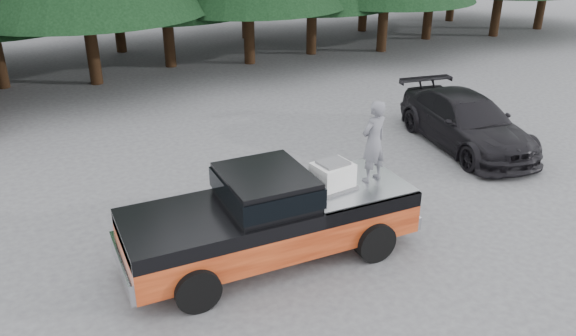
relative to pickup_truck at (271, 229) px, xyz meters
name	(u,v)px	position (x,y,z in m)	size (l,w,h in m)	color
ground	(249,253)	(-0.36, 0.33, -0.67)	(120.00, 120.00, 0.00)	#474749
pickup_truck	(271,229)	(0.00, 0.00, 0.00)	(6.00, 2.04, 1.33)	#CE5121
truck_cab	(266,187)	(-0.10, 0.00, 0.96)	(1.66, 1.90, 0.59)	black
air_compressor	(333,176)	(1.34, -0.07, 0.92)	(0.75, 0.62, 0.52)	silver
man_on_bed	(374,141)	(2.27, -0.09, 1.53)	(0.63, 0.42, 1.73)	#5B5B62
parked_car	(466,122)	(7.69, 3.05, 0.10)	(2.16, 5.30, 1.54)	black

